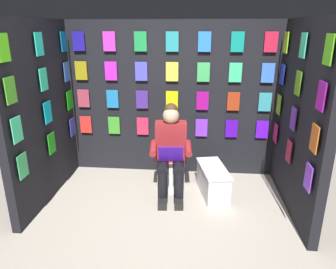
{
  "coord_description": "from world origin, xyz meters",
  "views": [
    {
      "loc": [
        -0.35,
        2.67,
        2.09
      ],
      "look_at": [
        -0.01,
        -0.94,
        0.85
      ],
      "focal_mm": 33.49,
      "sensor_mm": 36.0,
      "label": 1
    }
  ],
  "objects": [
    {
      "name": "display_wall_left",
      "position": [
        -1.53,
        -0.85,
        1.1
      ],
      "size": [
        0.14,
        1.71,
        2.2
      ],
      "color": "black",
      "rests_on": "ground"
    },
    {
      "name": "display_wall_back",
      "position": [
        0.0,
        -1.76,
        1.1
      ],
      "size": [
        3.06,
        0.14,
        2.2
      ],
      "color": "black",
      "rests_on": "ground"
    },
    {
      "name": "toilet",
      "position": [
        -0.02,
        -1.26,
        0.33
      ],
      "size": [
        0.42,
        0.57,
        0.77
      ],
      "rotation": [
        0.0,
        0.0,
        0.08
      ],
      "color": "white",
      "rests_on": "ground"
    },
    {
      "name": "person_reading",
      "position": [
        -0.04,
        -1.04,
        0.6
      ],
      "size": [
        0.55,
        0.71,
        1.19
      ],
      "rotation": [
        0.0,
        0.0,
        0.08
      ],
      "color": "maroon",
      "rests_on": "ground"
    },
    {
      "name": "ground_plane",
      "position": [
        0.0,
        0.0,
        0.0
      ],
      "size": [
        30.0,
        30.0,
        0.0
      ],
      "primitive_type": "plane",
      "color": "#B2A899"
    },
    {
      "name": "display_wall_right",
      "position": [
        1.53,
        -0.85,
        1.1
      ],
      "size": [
        0.14,
        1.71,
        2.2
      ],
      "color": "black",
      "rests_on": "ground"
    },
    {
      "name": "comic_longbox_near",
      "position": [
        -0.59,
        -1.05,
        0.19
      ],
      "size": [
        0.45,
        0.75,
        0.38
      ],
      "rotation": [
        0.0,
        0.0,
        0.21
      ],
      "color": "silver",
      "rests_on": "ground"
    }
  ]
}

